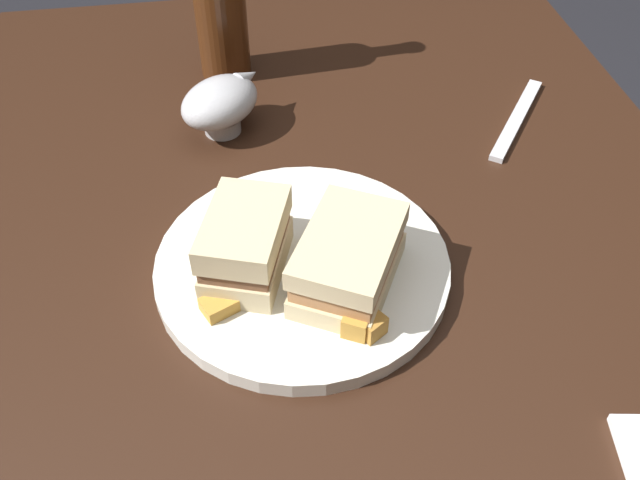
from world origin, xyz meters
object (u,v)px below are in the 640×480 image
sandwich_half_right (350,260)px  fork (517,119)px  plate (302,266)px  gravy_boat (221,102)px  sandwich_half_left (245,244)px

sandwich_half_right → fork: 0.35m
plate → gravy_boat: gravy_boat is taller
plate → sandwich_half_right: bearing=48.8°
sandwich_half_left → gravy_boat: bearing=-177.7°
plate → sandwich_half_right: size_ratio=1.98×
plate → gravy_boat: bearing=-165.7°
sandwich_half_right → fork: (-0.24, 0.25, -0.04)m
plate → sandwich_half_right: (0.03, 0.04, 0.04)m
sandwich_half_right → gravy_boat: bearing=-160.0°
sandwich_half_right → fork: sandwich_half_right is taller
fork → sandwich_half_right: bearing=169.2°
sandwich_half_left → plate: bearing=93.8°
plate → gravy_boat: (-0.24, -0.06, 0.03)m
sandwich_half_left → fork: size_ratio=0.66×
sandwich_half_left → sandwich_half_right: 0.10m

